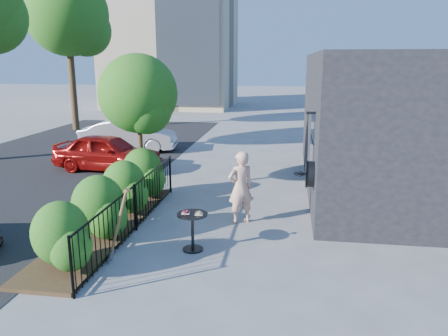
% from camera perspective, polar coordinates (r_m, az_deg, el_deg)
% --- Properties ---
extents(ground, '(120.00, 120.00, 0.00)m').
position_cam_1_polar(ground, '(9.93, -3.10, -8.58)').
color(ground, gray).
rests_on(ground, ground).
extents(shop_building, '(6.22, 9.00, 4.00)m').
position_cam_1_polar(shop_building, '(14.08, 23.41, 5.41)').
color(shop_building, black).
rests_on(shop_building, ground).
extents(fence, '(0.05, 6.05, 1.10)m').
position_cam_1_polar(fence, '(10.13, -11.52, -5.02)').
color(fence, black).
rests_on(fence, ground).
extents(planting_bed, '(1.30, 6.00, 0.08)m').
position_cam_1_polar(planting_bed, '(10.55, -14.99, -7.44)').
color(planting_bed, '#382616').
rests_on(planting_bed, ground).
extents(shrubs, '(1.10, 5.60, 1.24)m').
position_cam_1_polar(shrubs, '(10.39, -14.49, -3.89)').
color(shrubs, '#1B5F15').
rests_on(shrubs, ground).
extents(patio_tree, '(2.20, 2.20, 3.94)m').
position_cam_1_polar(patio_tree, '(12.49, -10.92, 8.89)').
color(patio_tree, '#3F2B19').
rests_on(patio_tree, ground).
extents(street, '(9.00, 30.00, 0.01)m').
position_cam_1_polar(street, '(15.39, -27.13, -1.95)').
color(street, black).
rests_on(street, ground).
extents(street_tree_far, '(4.40, 4.40, 8.28)m').
position_cam_1_polar(street_tree_far, '(25.90, -19.69, 17.77)').
color(street_tree_far, '#3F2B19').
rests_on(street_tree_far, ground).
extents(cafe_table, '(0.63, 0.63, 0.84)m').
position_cam_1_polar(cafe_table, '(8.95, -4.14, -7.43)').
color(cafe_table, black).
rests_on(cafe_table, ground).
extents(woman, '(0.76, 0.69, 1.74)m').
position_cam_1_polar(woman, '(10.33, 2.18, -2.55)').
color(woman, '#DFA990').
rests_on(woman, ground).
extents(shovel, '(0.52, 0.20, 1.54)m').
position_cam_1_polar(shovel, '(8.55, -13.81, -7.91)').
color(shovel, brown).
rests_on(shovel, ground).
extents(car_red, '(3.94, 1.91, 1.30)m').
position_cam_1_polar(car_red, '(15.92, -14.97, 1.99)').
color(car_red, maroon).
rests_on(car_red, ground).
extents(car_silver, '(4.21, 1.90, 1.34)m').
position_cam_1_polar(car_silver, '(19.20, -12.35, 4.17)').
color(car_silver, '#BCBCC1').
rests_on(car_silver, ground).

